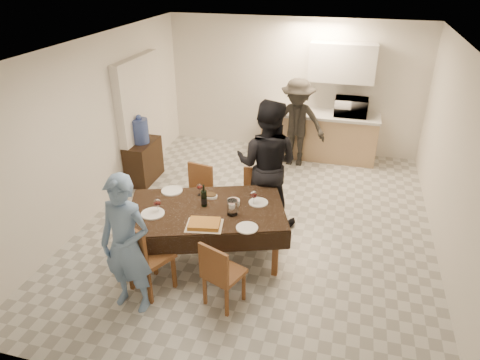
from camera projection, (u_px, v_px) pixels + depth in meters
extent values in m
cube|color=beige|center=(258.00, 223.00, 6.46)|extent=(5.00, 6.00, 0.02)
cube|color=white|center=(262.00, 46.00, 5.25)|extent=(5.00, 6.00, 0.02)
cube|color=white|center=(293.00, 86.00, 8.42)|extent=(5.00, 0.02, 2.60)
cube|color=white|center=(175.00, 290.00, 3.29)|extent=(5.00, 0.02, 2.60)
cube|color=white|center=(98.00, 127.00, 6.43)|extent=(0.02, 6.00, 2.60)
cube|color=white|center=(457.00, 164.00, 5.28)|extent=(0.02, 6.00, 2.60)
cube|color=silver|center=(141.00, 117.00, 7.55)|extent=(0.15, 1.40, 2.10)
cube|color=tan|center=(318.00, 136.00, 8.41)|extent=(2.20, 0.60, 0.86)
cube|color=beige|center=(320.00, 114.00, 8.20)|extent=(2.24, 0.64, 0.05)
cube|color=silver|center=(342.00, 63.00, 7.80)|extent=(1.20, 0.34, 0.70)
cube|color=black|center=(207.00, 210.00, 5.40)|extent=(2.20, 1.71, 0.04)
cube|color=brown|center=(208.00, 234.00, 5.58)|extent=(0.07, 0.07, 0.72)
cube|color=brown|center=(150.00, 256.00, 4.98)|extent=(0.60, 0.60, 0.05)
cube|color=brown|center=(140.00, 248.00, 4.69)|extent=(0.42, 0.24, 0.48)
cube|color=brown|center=(224.00, 273.00, 4.81)|extent=(0.51, 0.51, 0.05)
cube|color=brown|center=(219.00, 266.00, 4.54)|extent=(0.38, 0.18, 0.42)
cube|color=brown|center=(195.00, 197.00, 6.29)|extent=(0.47, 0.47, 0.05)
cube|color=brown|center=(190.00, 189.00, 6.02)|extent=(0.41, 0.11, 0.43)
cube|color=brown|center=(255.00, 204.00, 6.07)|extent=(0.42, 0.42, 0.05)
cube|color=brown|center=(252.00, 195.00, 5.79)|extent=(0.42, 0.04, 0.45)
cube|color=black|center=(144.00, 161.00, 7.56)|extent=(0.39, 0.78, 0.72)
cylinder|color=#445CAD|center=(140.00, 131.00, 7.29)|extent=(0.28, 0.28, 0.42)
cylinder|color=white|center=(232.00, 207.00, 5.22)|extent=(0.13, 0.13, 0.20)
cube|color=#C48339|center=(204.00, 224.00, 5.03)|extent=(0.48, 0.39, 0.05)
cylinder|color=white|center=(233.00, 202.00, 5.46)|extent=(0.16, 0.16, 0.06)
cylinder|color=white|center=(210.00, 196.00, 5.64)|extent=(0.18, 0.18, 0.03)
cylinder|color=white|center=(153.00, 214.00, 5.27)|extent=(0.29, 0.29, 0.02)
cylinder|color=white|center=(247.00, 228.00, 5.00)|extent=(0.26, 0.26, 0.02)
cylinder|color=white|center=(172.00, 191.00, 5.78)|extent=(0.29, 0.29, 0.02)
cylinder|color=white|center=(258.00, 202.00, 5.51)|extent=(0.25, 0.25, 0.01)
imported|color=silver|center=(351.00, 107.00, 7.99)|extent=(0.60, 0.41, 0.33)
imported|color=#6789B8|center=(126.00, 245.00, 4.59)|extent=(0.63, 0.44, 1.65)
imported|color=black|center=(267.00, 164.00, 6.07)|extent=(0.97, 0.78, 1.91)
imported|color=black|center=(297.00, 123.00, 7.93)|extent=(1.07, 0.62, 1.66)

